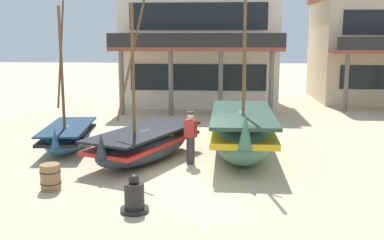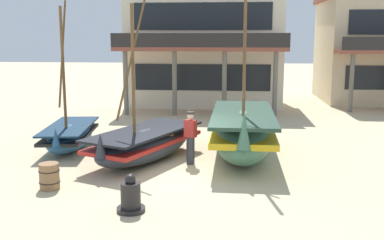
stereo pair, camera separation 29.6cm
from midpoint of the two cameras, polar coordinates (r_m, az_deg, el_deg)
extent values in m
plane|color=#CCB78E|center=(13.65, -0.93, -6.54)|extent=(120.00, 120.00, 0.00)
ellipsoid|color=#2D333D|center=(14.82, -6.52, -3.21)|extent=(3.43, 4.90, 1.02)
cube|color=red|center=(14.79, -6.53, -2.73)|extent=(3.38, 4.74, 0.12)
cube|color=black|center=(14.72, -6.55, -1.44)|extent=(3.44, 4.84, 0.07)
cone|color=#2D333D|center=(13.01, -12.01, -3.21)|extent=(0.46, 0.46, 0.71)
cylinder|color=brown|center=(13.99, -8.03, 5.64)|extent=(0.10, 0.10, 4.26)
cylinder|color=brown|center=(13.95, -8.10, 8.45)|extent=(0.77, 1.64, 3.97)
cube|color=brown|center=(15.02, -5.81, -1.62)|extent=(1.58, 0.81, 0.06)
ellipsoid|color=#427056|center=(15.29, 5.77, -1.79)|extent=(2.00, 5.63, 1.53)
cube|color=gold|center=(15.25, 5.78, -1.09)|extent=(2.02, 5.40, 0.18)
cube|color=#243D2F|center=(15.16, 5.81, 0.82)|extent=(2.06, 5.51, 0.11)
cone|color=#427056|center=(12.51, 6.07, -1.28)|extent=(0.39, 0.39, 1.07)
cylinder|color=brown|center=(14.25, 6.05, 10.10)|extent=(0.10, 0.10, 5.69)
cylinder|color=brown|center=(14.27, 6.11, 13.09)|extent=(0.09, 2.62, 4.88)
cube|color=brown|center=(15.60, 5.77, 0.46)|extent=(1.86, 0.17, 0.06)
ellipsoid|color=#23517A|center=(16.91, -15.82, -2.13)|extent=(1.86, 3.97, 0.86)
cube|color=black|center=(16.89, -15.84, -1.78)|extent=(1.86, 3.82, 0.10)
cube|color=#132C43|center=(16.83, -15.88, -0.82)|extent=(1.89, 3.90, 0.06)
cone|color=#23517A|center=(15.09, -17.43, -2.19)|extent=(0.31, 0.31, 0.60)
cylinder|color=brown|center=(16.12, -16.61, 5.78)|extent=(0.10, 0.10, 4.41)
cylinder|color=brown|center=(16.08, -16.73, 8.13)|extent=(0.25, 1.53, 3.57)
cube|color=brown|center=(17.13, -15.66, -0.95)|extent=(1.35, 0.32, 0.06)
cylinder|color=#33333D|center=(14.37, -0.77, -3.86)|extent=(0.26, 0.26, 0.88)
cube|color=#B22D28|center=(14.22, -0.78, -1.08)|extent=(0.42, 0.36, 0.54)
sphere|color=beige|center=(14.15, -0.78, 0.47)|extent=(0.22, 0.22, 0.22)
cylinder|color=#2D2823|center=(14.13, -0.78, 0.95)|extent=(0.24, 0.24, 0.05)
cylinder|color=black|center=(10.74, -8.04, -11.13)|extent=(0.66, 0.66, 0.10)
cylinder|color=black|center=(10.62, -8.09, -9.40)|extent=(0.46, 0.46, 0.59)
sphere|color=black|center=(10.50, -8.14, -7.47)|extent=(0.25, 0.25, 0.25)
cylinder|color=olive|center=(12.59, -18.06, -6.86)|extent=(0.52, 0.52, 0.70)
torus|color=black|center=(12.55, -18.10, -6.19)|extent=(0.56, 0.56, 0.03)
torus|color=black|center=(12.63, -18.02, -7.53)|extent=(0.56, 0.56, 0.03)
cube|color=beige|center=(27.61, 0.76, 8.93)|extent=(8.92, 5.17, 6.60)
cube|color=black|center=(25.09, 0.41, 5.40)|extent=(7.50, 0.06, 1.45)
cube|color=black|center=(25.03, 0.42, 12.95)|extent=(7.50, 0.06, 1.45)
cube|color=brown|center=(23.86, 0.23, 8.96)|extent=(8.92, 2.36, 0.20)
cylinder|color=#666056|center=(23.71, -9.20, 4.58)|extent=(0.24, 0.24, 3.30)
cylinder|color=#666056|center=(23.26, -3.05, 4.59)|extent=(0.24, 0.24, 3.30)
cylinder|color=#666056|center=(23.09, 3.26, 4.55)|extent=(0.24, 0.24, 3.30)
cylinder|color=#666056|center=(23.19, 9.59, 4.44)|extent=(0.24, 0.24, 3.30)
cube|color=black|center=(22.72, 0.04, 10.03)|extent=(8.92, 0.08, 0.70)
cylinder|color=#666056|center=(25.93, 18.56, 4.46)|extent=(0.24, 0.24, 3.12)
camera|label=1|loc=(0.15, -90.59, -0.11)|focal=42.32mm
camera|label=2|loc=(0.15, 89.41, 0.11)|focal=42.32mm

